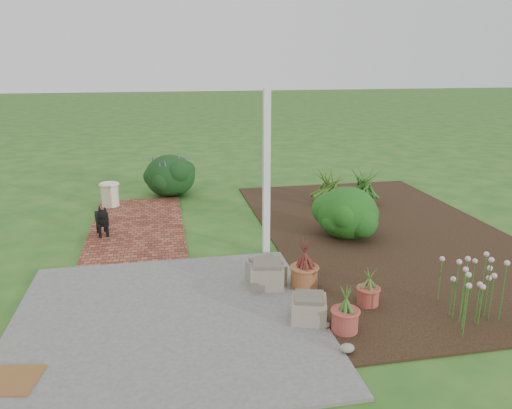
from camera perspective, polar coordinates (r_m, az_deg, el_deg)
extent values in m
plane|color=#21581C|center=(7.63, -0.91, -5.97)|extent=(80.00, 80.00, 0.00)
cube|color=#5C5B59|center=(5.94, -10.08, -12.89)|extent=(3.50, 3.50, 0.04)
cube|color=#602C1E|center=(9.17, -13.39, -2.38)|extent=(1.60, 3.50, 0.04)
cube|color=black|center=(8.81, 14.74, -3.29)|extent=(4.00, 7.00, 0.03)
cube|color=white|center=(7.40, 1.21, 3.49)|extent=(0.10, 0.10, 2.50)
cube|color=#7D6C5E|center=(5.80, 6.07, -11.82)|extent=(0.48, 0.48, 0.26)
cube|color=#726D58|center=(6.64, 1.15, -7.83)|extent=(0.51, 0.51, 0.27)
cube|color=#756F5B|center=(6.56, 1.24, -8.09)|extent=(0.50, 0.50, 0.28)
cube|color=black|center=(8.73, -17.23, -1.56)|extent=(0.26, 0.42, 0.17)
cylinder|color=black|center=(8.64, -17.40, -3.04)|extent=(0.05, 0.05, 0.20)
cylinder|color=black|center=(8.65, -16.62, -2.94)|extent=(0.05, 0.05, 0.20)
cylinder|color=black|center=(8.91, -17.63, -2.48)|extent=(0.05, 0.05, 0.20)
cylinder|color=black|center=(8.92, -16.87, -2.39)|extent=(0.05, 0.05, 0.20)
sphere|color=black|center=(8.46, -17.10, -1.11)|extent=(0.16, 0.16, 0.16)
cone|color=black|center=(8.89, -17.47, -0.45)|extent=(0.09, 0.13, 0.15)
cylinder|color=beige|center=(10.41, -16.35, 1.06)|extent=(0.41, 0.41, 0.46)
ellipsoid|color=#0D410B|center=(8.40, 10.35, -0.76)|extent=(1.22, 1.22, 0.86)
cylinder|color=brown|center=(6.57, 5.53, -8.24)|extent=(0.39, 0.39, 0.29)
cylinder|color=#9E4235|center=(6.27, 12.68, -10.16)|extent=(0.32, 0.32, 0.22)
cylinder|color=#A14036|center=(5.67, 10.13, -12.90)|extent=(0.34, 0.34, 0.25)
ellipsoid|color=black|center=(11.04, -9.79, 3.38)|extent=(1.17, 1.17, 0.92)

